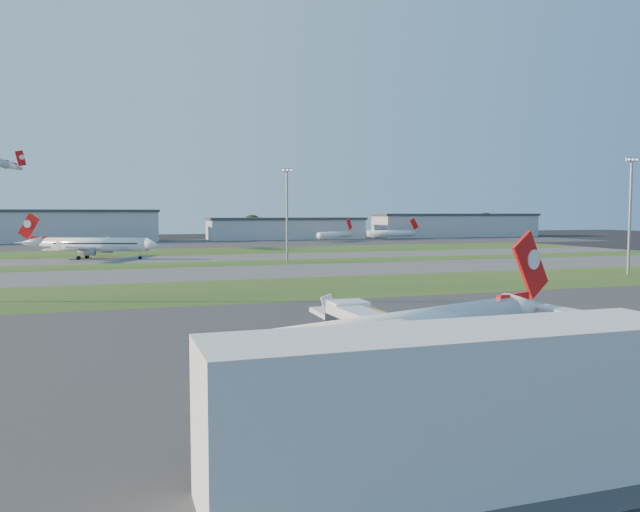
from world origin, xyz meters
name	(u,v)px	position (x,y,z in m)	size (l,w,h in m)	color
ground	(424,346)	(0.00, 0.00, 0.00)	(700.00, 700.00, 0.00)	black
apron_near	(424,346)	(0.00, 0.00, 0.01)	(300.00, 70.00, 0.01)	#333335
grass_strip_a	(289,288)	(0.00, 52.00, 0.01)	(300.00, 34.00, 0.01)	#264517
taxiway_a	(251,272)	(0.00, 85.00, 0.01)	(300.00, 32.00, 0.01)	#515154
grass_strip_b	(232,264)	(0.00, 110.00, 0.01)	(300.00, 18.00, 0.01)	#264517
taxiway_b	(219,258)	(0.00, 132.00, 0.01)	(300.00, 26.00, 0.01)	#515154
grass_strip_c	(204,252)	(0.00, 165.00, 0.01)	(300.00, 40.00, 0.01)	#264517
apron_far	(185,244)	(0.00, 225.00, 0.01)	(400.00, 80.00, 0.01)	#333335
yellow_line	(467,343)	(5.00, 0.00, 0.00)	(0.25, 60.00, 0.02)	gold
terminal_fragment	(458,408)	(-14.00, -29.94, 3.98)	(26.00, 6.05, 8.00)	silver
jet_bridge	(404,343)	(-9.81, -15.24, 4.01)	(4.20, 26.90, 6.20)	silver
airliner_parked	(410,332)	(-6.78, -10.23, 3.76)	(32.95, 27.84, 10.70)	white
airliner_taxiing	(93,245)	(-35.95, 138.31, 4.30)	(37.00, 31.44, 12.25)	white
mini_jet_near	(335,235)	(69.67, 221.15, 3.28)	(23.84, 18.67, 9.48)	white
mini_jet_far	(392,233)	(103.89, 231.43, 3.28)	(28.62, 3.81, 9.48)	white
light_mast_centre	(287,209)	(15.00, 108.00, 14.81)	(3.20, 0.70, 25.80)	gray
light_mast_east	(630,208)	(78.00, 52.00, 14.81)	(3.20, 0.70, 25.80)	gray
hangar_west	(80,226)	(-45.00, 255.00, 7.64)	(71.40, 23.00, 15.20)	#96989D
hangar_east	(286,228)	(55.00, 255.00, 5.64)	(81.60, 23.00, 11.20)	#96989D
hangar_far_east	(456,225)	(155.00, 255.00, 6.64)	(96.90, 23.00, 13.20)	#96989D
tree_mid_west	(135,229)	(-20.00, 266.00, 5.84)	(9.90, 9.90, 10.80)	black
tree_mid_east	(252,226)	(40.00, 269.00, 6.81)	(11.55, 11.55, 12.60)	black
tree_east	(383,226)	(115.00, 267.00, 6.16)	(10.45, 10.45, 11.40)	black
tree_far_east	(486,223)	(185.00, 271.00, 7.46)	(12.65, 12.65, 13.80)	black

